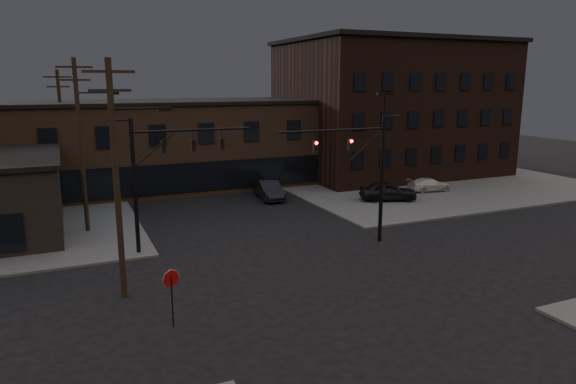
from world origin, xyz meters
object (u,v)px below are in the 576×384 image
object	(u,v)px
stop_sign	(171,285)
parked_car_lot_b	(429,185)
traffic_signal_far	(156,169)
traffic_signal_near	(367,166)
car_crossing	(269,190)
parked_car_lot_a	(388,191)

from	to	relation	value
stop_sign	parked_car_lot_b	distance (m)	31.96
traffic_signal_far	parked_car_lot_b	world-z (taller)	traffic_signal_far
traffic_signal_near	stop_sign	world-z (taller)	traffic_signal_near
stop_sign	car_crossing	world-z (taller)	stop_sign
stop_sign	parked_car_lot_b	world-z (taller)	stop_sign
traffic_signal_far	car_crossing	size ratio (longest dim) A/B	1.64
parked_car_lot_a	parked_car_lot_b	xyz separation A→B (m)	(5.68, 1.64, -0.21)
parked_car_lot_a	stop_sign	bearing A→B (deg)	147.47
parked_car_lot_b	stop_sign	bearing A→B (deg)	127.11
traffic_signal_far	stop_sign	bearing A→B (deg)	-97.32
traffic_signal_near	traffic_signal_far	bearing A→B (deg)	163.83
traffic_signal_near	stop_sign	distance (m)	15.17
traffic_signal_far	stop_sign	xyz separation A→B (m)	(-1.28, -9.99, -3.17)
car_crossing	parked_car_lot_b	bearing A→B (deg)	-7.60
parked_car_lot_a	car_crossing	distance (m)	10.22
parked_car_lot_a	parked_car_lot_b	size ratio (longest dim) A/B	1.16
traffic_signal_far	parked_car_lot_b	bearing A→B (deg)	15.42
stop_sign	parked_car_lot_a	world-z (taller)	stop_sign
traffic_signal_near	parked_car_lot_b	bearing A→B (deg)	37.83
car_crossing	stop_sign	bearing A→B (deg)	-114.90
parked_car_lot_a	car_crossing	xyz separation A→B (m)	(-8.78, 5.23, -0.16)
traffic_signal_far	parked_car_lot_a	world-z (taller)	traffic_signal_far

